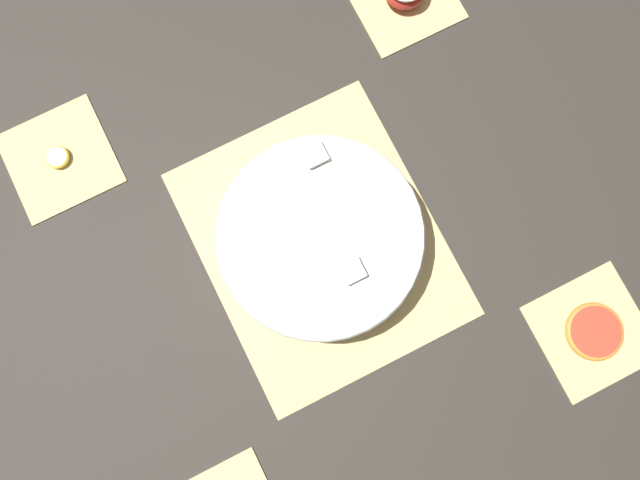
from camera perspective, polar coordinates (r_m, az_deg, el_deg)
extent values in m
plane|color=#2D2823|center=(0.95, 0.00, -0.33)|extent=(6.00, 6.00, 0.00)
cube|color=#D6B775|center=(0.95, 0.00, -0.30)|extent=(0.41, 0.35, 0.01)
cube|color=#3D2D19|center=(0.94, 4.60, -9.22)|extent=(0.01, 0.34, 0.00)
cube|color=#3D2D19|center=(0.94, 3.43, -6.98)|extent=(0.01, 0.34, 0.00)
cube|color=#3D2D19|center=(0.94, 2.27, -4.74)|extent=(0.01, 0.34, 0.00)
cube|color=#3D2D19|center=(0.94, 1.13, -2.50)|extent=(0.01, 0.34, 0.00)
cube|color=#3D2D19|center=(0.95, 0.00, -0.29)|extent=(0.01, 0.34, 0.00)
cube|color=#3D2D19|center=(0.96, -1.12, 1.90)|extent=(0.01, 0.34, 0.00)
cube|color=#3D2D19|center=(0.96, -2.22, 4.06)|extent=(0.01, 0.34, 0.00)
cube|color=#3D2D19|center=(0.97, -3.31, 6.18)|extent=(0.01, 0.34, 0.00)
cube|color=#3D2D19|center=(0.99, -4.38, 8.25)|extent=(0.01, 0.34, 0.00)
cube|color=#D6B775|center=(1.02, 23.61, -7.69)|extent=(0.16, 0.16, 0.01)
cube|color=#3D2D19|center=(1.03, 24.35, -8.96)|extent=(0.00, 0.16, 0.00)
cube|color=#3D2D19|center=(1.02, 22.95, -6.39)|extent=(0.00, 0.16, 0.00)
cube|color=#3D2D19|center=(1.08, 8.82, 19.21)|extent=(0.00, 0.16, 0.00)
cube|color=#3D2D19|center=(1.09, 7.99, 20.57)|extent=(0.00, 0.16, 0.00)
cube|color=#D6B775|center=(1.06, -22.71, 6.87)|extent=(0.16, 0.16, 0.01)
cube|color=#3D2D19|center=(1.04, -21.95, 5.07)|extent=(0.00, 0.16, 0.00)
cube|color=#3D2D19|center=(1.06, -22.75, 6.90)|extent=(0.00, 0.16, 0.00)
cube|color=#3D2D19|center=(1.08, -23.52, 8.67)|extent=(0.00, 0.16, 0.00)
cylinder|color=silver|center=(0.91, 0.00, 0.07)|extent=(0.29, 0.29, 0.07)
torus|color=silver|center=(0.88, 0.00, 0.38)|extent=(0.30, 0.30, 0.01)
cylinder|color=#F7EFC6|center=(0.93, -0.65, 4.67)|extent=(0.03, 0.03, 0.01)
cylinder|color=#F7EFC6|center=(0.93, -2.62, 0.31)|extent=(0.03, 0.03, 0.01)
cylinder|color=#F7EFC6|center=(0.90, -5.18, 2.57)|extent=(0.02, 0.02, 0.01)
cylinder|color=#F7EFC6|center=(0.87, -2.89, -2.32)|extent=(0.03, 0.03, 0.01)
cylinder|color=#F7EFC6|center=(0.91, -1.08, 3.14)|extent=(0.03, 0.03, 0.01)
cylinder|color=#F7EFC6|center=(0.90, 0.64, -2.69)|extent=(0.03, 0.03, 0.01)
cylinder|color=#F7EFC6|center=(0.91, -1.53, 0.94)|extent=(0.03, 0.03, 0.01)
cylinder|color=#F7EFC6|center=(0.93, 6.38, 2.01)|extent=(0.03, 0.03, 0.01)
cylinder|color=#F7EFC6|center=(0.90, 0.19, -5.12)|extent=(0.03, 0.03, 0.01)
cube|color=white|center=(0.93, -6.44, -1.04)|extent=(0.03, 0.03, 0.03)
cube|color=white|center=(0.91, 5.94, 0.19)|extent=(0.03, 0.03, 0.03)
cube|color=white|center=(0.92, 3.19, -0.77)|extent=(0.03, 0.03, 0.03)
cube|color=white|center=(0.91, 3.97, 2.16)|extent=(0.03, 0.03, 0.03)
cube|color=white|center=(0.91, -3.23, -3.43)|extent=(0.03, 0.03, 0.03)
cube|color=white|center=(0.91, -0.45, 7.61)|extent=(0.03, 0.03, 0.03)
cube|color=white|center=(0.88, 1.60, -4.78)|extent=(0.02, 0.02, 0.02)
cube|color=white|center=(0.92, -2.01, 2.31)|extent=(0.02, 0.02, 0.02)
cube|color=white|center=(0.92, 1.28, 3.88)|extent=(0.02, 0.02, 0.02)
cube|color=white|center=(0.89, 7.17, -2.15)|extent=(0.02, 0.02, 0.02)
cube|color=white|center=(0.90, -7.27, 0.38)|extent=(0.02, 0.02, 0.02)
cube|color=white|center=(0.87, 2.98, -2.92)|extent=(0.03, 0.03, 0.03)
cube|color=white|center=(0.89, -4.45, -0.52)|extent=(0.02, 0.02, 0.02)
cube|color=white|center=(0.90, -0.98, -3.63)|extent=(0.02, 0.02, 0.02)
ellipsoid|color=orange|center=(0.92, 5.86, 4.01)|extent=(0.03, 0.02, 0.02)
ellipsoid|color=red|center=(0.91, -7.16, -2.36)|extent=(0.03, 0.02, 0.01)
ellipsoid|color=orange|center=(0.95, -2.36, 5.62)|extent=(0.03, 0.02, 0.01)
ellipsoid|color=orange|center=(0.89, -2.61, 0.21)|extent=(0.03, 0.01, 0.01)
ellipsoid|color=red|center=(0.91, 0.77, 1.56)|extent=(0.04, 0.02, 0.02)
cylinder|color=#F7EFC6|center=(1.05, -22.87, 6.98)|extent=(0.03, 0.03, 0.01)
torus|color=yellow|center=(1.05, -22.87, 6.98)|extent=(0.04, 0.04, 0.01)
cylinder|color=red|center=(1.02, 23.81, -7.67)|extent=(0.08, 0.08, 0.01)
torus|color=orange|center=(1.02, 23.81, -7.67)|extent=(0.09, 0.09, 0.01)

